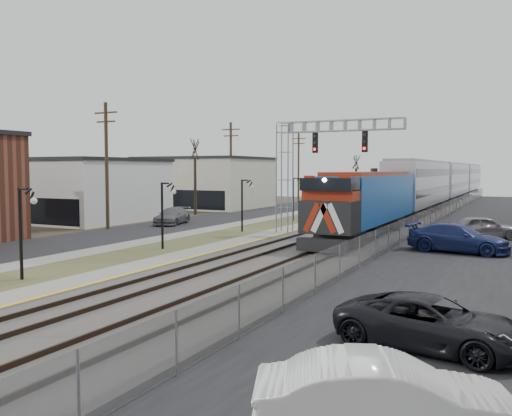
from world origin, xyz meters
The scene contains 20 objects.
street_west centered at (-11.50, 35.00, 0.02)m, with size 7.00×120.00×0.04m, color black.
sidewalk centered at (-7.00, 35.00, 0.04)m, with size 2.00×120.00×0.08m, color gray.
grass_median centered at (-4.00, 35.00, 0.03)m, with size 4.00×120.00×0.06m, color #47502B.
platform centered at (-1.00, 35.00, 0.12)m, with size 2.00×120.00×0.24m, color gray.
ballast_bed centered at (4.00, 35.00, 0.10)m, with size 8.00×120.00×0.20m, color #595651.
platform_edge centered at (-0.12, 35.00, 0.24)m, with size 0.24×120.00×0.01m, color gold.
track_near centered at (2.00, 35.00, 0.28)m, with size 1.58×120.00×0.15m.
track_far centered at (5.50, 35.00, 0.28)m, with size 1.58×120.00×0.15m.
train centered at (5.50, 63.76, 2.92)m, with size 3.00×85.85×5.33m.
signal_gantry centered at (1.22, 27.99, 5.59)m, with size 9.00×1.07×8.15m.
lampposts centered at (-4.00, 18.29, 2.00)m, with size 0.14×62.14×4.00m.
utility_poles centered at (-14.50, 25.00, 5.00)m, with size 0.28×80.28×10.00m.
fence centered at (8.20, 35.00, 0.80)m, with size 0.04×120.00×1.60m, color gray.
buildings_west centered at (-21.00, 24.21, 3.01)m, with size 14.00×67.00×7.00m.
bare_trees centered at (-12.66, 38.91, 2.70)m, with size 12.30×42.30×5.95m.
car_lot_b centered at (13.22, 1.06, 0.76)m, with size 1.60×4.59×1.51m, color white.
car_lot_c centered at (13.07, 6.62, 0.69)m, with size 2.28×4.95×1.38m, color black.
car_lot_d centered at (11.79, 24.62, 0.81)m, with size 2.27×5.59×1.62m, color navy.
car_lot_e centered at (12.65, 31.87, 0.78)m, with size 1.85×4.61×1.57m, color gray.
car_street_b centered at (-12.10, 30.36, 0.71)m, with size 1.98×4.87×1.41m, color slate.
Camera 1 is at (15.23, -7.96, 4.76)m, focal length 38.00 mm.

